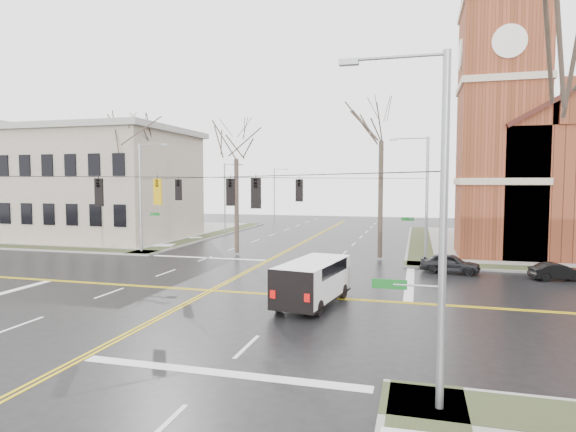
% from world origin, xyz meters
% --- Properties ---
extents(ground, '(120.00, 120.00, 0.00)m').
position_xyz_m(ground, '(0.00, 0.00, 0.00)').
color(ground, black).
rests_on(ground, ground).
extents(sidewalks, '(80.00, 80.00, 0.17)m').
position_xyz_m(sidewalks, '(0.00, 0.00, 0.08)').
color(sidewalks, gray).
rests_on(sidewalks, ground).
extents(road_markings, '(100.00, 100.00, 0.01)m').
position_xyz_m(road_markings, '(0.00, 0.00, 0.01)').
color(road_markings, gold).
rests_on(road_markings, ground).
extents(civic_building_a, '(18.00, 14.00, 11.00)m').
position_xyz_m(civic_building_a, '(-22.00, 20.00, 5.50)').
color(civic_building_a, gray).
rests_on(civic_building_a, ground).
extents(signal_pole_ne, '(2.75, 0.22, 9.00)m').
position_xyz_m(signal_pole_ne, '(11.32, 11.50, 4.95)').
color(signal_pole_ne, gray).
rests_on(signal_pole_ne, ground).
extents(signal_pole_nw, '(2.75, 0.22, 9.00)m').
position_xyz_m(signal_pole_nw, '(-11.32, 11.50, 4.95)').
color(signal_pole_nw, gray).
rests_on(signal_pole_nw, ground).
extents(signal_pole_se, '(2.75, 0.22, 9.00)m').
position_xyz_m(signal_pole_se, '(11.32, -11.50, 4.95)').
color(signal_pole_se, gray).
rests_on(signal_pole_se, ground).
extents(span_wires, '(23.02, 23.02, 0.03)m').
position_xyz_m(span_wires, '(0.00, 0.00, 6.20)').
color(span_wires, black).
rests_on(span_wires, ground).
extents(traffic_signals, '(8.21, 8.26, 1.30)m').
position_xyz_m(traffic_signals, '(-0.00, -0.67, 5.45)').
color(traffic_signals, black).
rests_on(traffic_signals, ground).
extents(streetlight_north_a, '(2.30, 0.20, 8.00)m').
position_xyz_m(streetlight_north_a, '(-10.65, 28.00, 4.47)').
color(streetlight_north_a, gray).
rests_on(streetlight_north_a, ground).
extents(streetlight_north_b, '(2.30, 0.20, 8.00)m').
position_xyz_m(streetlight_north_b, '(-10.65, 48.00, 4.47)').
color(streetlight_north_b, gray).
rests_on(streetlight_north_b, ground).
extents(cargo_van, '(2.99, 5.83, 2.12)m').
position_xyz_m(cargo_van, '(6.08, -1.30, 1.25)').
color(cargo_van, white).
rests_on(cargo_van, ground).
extents(parked_car_a, '(3.95, 2.06, 1.28)m').
position_xyz_m(parked_car_a, '(12.99, 8.85, 0.64)').
color(parked_car_a, black).
rests_on(parked_car_a, ground).
extents(parked_car_b, '(3.35, 1.87, 1.05)m').
position_xyz_m(parked_car_b, '(19.15, 8.08, 0.52)').
color(parked_car_b, black).
rests_on(parked_car_b, ground).
extents(tree_nw_far, '(4.00, 4.00, 13.03)m').
position_xyz_m(tree_nw_far, '(-13.45, 14.16, 9.41)').
color(tree_nw_far, '#3D3127').
rests_on(tree_nw_far, ground).
extents(tree_nw_near, '(4.00, 4.00, 11.53)m').
position_xyz_m(tree_nw_near, '(-3.41, 12.71, 8.34)').
color(tree_nw_near, '#3D3127').
rests_on(tree_nw_near, ground).
extents(tree_ne, '(4.00, 4.00, 13.35)m').
position_xyz_m(tree_ne, '(8.13, 13.24, 9.64)').
color(tree_ne, '#3D3127').
rests_on(tree_ne, ground).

